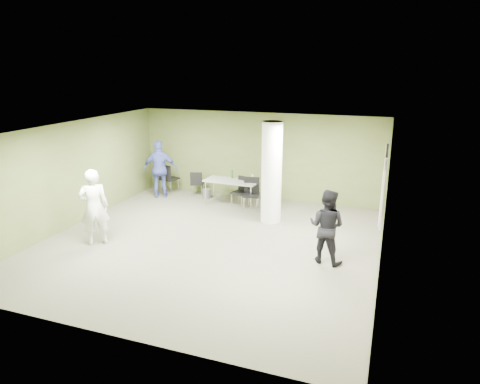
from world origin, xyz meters
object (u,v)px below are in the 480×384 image
at_px(woman_white, 94,207).
at_px(man_blue, 160,169).
at_px(chair_back_left, 168,177).
at_px(folding_table, 232,182).
at_px(man_black, 327,226).

height_order(woman_white, man_blue, man_blue).
relative_size(woman_white, man_blue, 0.99).
relative_size(chair_back_left, woman_white, 0.53).
distance_m(folding_table, man_black, 4.60).
xyz_separation_m(folding_table, chair_back_left, (-2.49, 0.43, -0.15)).
distance_m(man_black, man_blue, 6.64).
relative_size(folding_table, woman_white, 0.90).
distance_m(folding_table, man_blue, 2.50).
xyz_separation_m(folding_table, man_black, (3.39, -3.11, 0.09)).
xyz_separation_m(woman_white, man_blue, (-0.46, 3.94, 0.01)).
height_order(man_black, man_blue, man_blue).
distance_m(chair_back_left, man_blue, 0.59).
relative_size(man_black, man_blue, 0.88).
bearing_deg(man_blue, folding_table, 157.88).
bearing_deg(woman_white, man_blue, -123.50).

